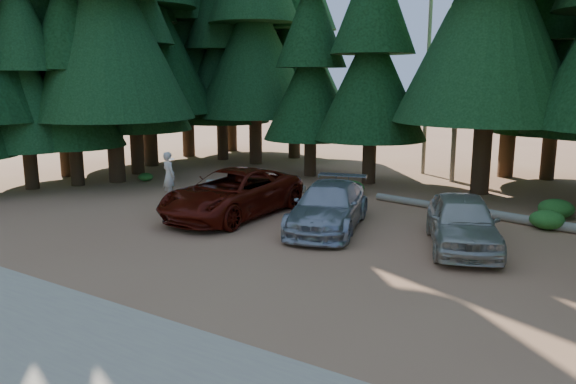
{
  "coord_description": "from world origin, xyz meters",
  "views": [
    {
      "loc": [
        8.75,
        -12.69,
        5.05
      ],
      "look_at": [
        -1.28,
        2.86,
        1.25
      ],
      "focal_mm": 35.0,
      "sensor_mm": 36.0,
      "label": 1
    }
  ],
  "objects_px": {
    "log_left": "(255,186)",
    "silver_minivan_center": "(329,206)",
    "red_pickup": "(233,193)",
    "frisbee_player": "(169,176)",
    "log_right": "(510,217)",
    "silver_minivan_right": "(463,222)",
    "log_mid": "(416,203)"
  },
  "relations": [
    {
      "from": "log_left",
      "to": "log_right",
      "type": "distance_m",
      "value": 11.08
    },
    {
      "from": "silver_minivan_center",
      "to": "log_left",
      "type": "relative_size",
      "value": 1.1
    },
    {
      "from": "log_right",
      "to": "red_pickup",
      "type": "bearing_deg",
      "value": -141.51
    },
    {
      "from": "red_pickup",
      "to": "frisbee_player",
      "type": "bearing_deg",
      "value": -152.7
    },
    {
      "from": "silver_minivan_right",
      "to": "log_right",
      "type": "bearing_deg",
      "value": 59.02
    },
    {
      "from": "log_left",
      "to": "frisbee_player",
      "type": "bearing_deg",
      "value": -102.55
    },
    {
      "from": "silver_minivan_right",
      "to": "log_mid",
      "type": "bearing_deg",
      "value": 101.25
    },
    {
      "from": "log_left",
      "to": "log_right",
      "type": "xyz_separation_m",
      "value": [
        11.08,
        0.17,
        -0.0
      ]
    },
    {
      "from": "silver_minivan_right",
      "to": "log_mid",
      "type": "relative_size",
      "value": 1.34
    },
    {
      "from": "red_pickup",
      "to": "silver_minivan_center",
      "type": "bearing_deg",
      "value": 4.39
    },
    {
      "from": "silver_minivan_center",
      "to": "log_right",
      "type": "xyz_separation_m",
      "value": [
        5.01,
        4.25,
        -0.6
      ]
    },
    {
      "from": "log_left",
      "to": "red_pickup",
      "type": "bearing_deg",
      "value": -77.37
    },
    {
      "from": "log_mid",
      "to": "red_pickup",
      "type": "bearing_deg",
      "value": -126.16
    },
    {
      "from": "silver_minivan_center",
      "to": "log_right",
      "type": "height_order",
      "value": "silver_minivan_center"
    },
    {
      "from": "frisbee_player",
      "to": "silver_minivan_right",
      "type": "bearing_deg",
      "value": -154.24
    },
    {
      "from": "silver_minivan_right",
      "to": "log_left",
      "type": "relative_size",
      "value": 1.0
    },
    {
      "from": "frisbee_player",
      "to": "log_right",
      "type": "bearing_deg",
      "value": -135.97
    },
    {
      "from": "frisbee_player",
      "to": "log_left",
      "type": "distance_m",
      "value": 5.7
    },
    {
      "from": "silver_minivan_center",
      "to": "log_left",
      "type": "bearing_deg",
      "value": 129.51
    },
    {
      "from": "silver_minivan_right",
      "to": "silver_minivan_center",
      "type": "bearing_deg",
      "value": 160.33
    },
    {
      "from": "red_pickup",
      "to": "log_right",
      "type": "relative_size",
      "value": 1.16
    },
    {
      "from": "log_mid",
      "to": "log_right",
      "type": "distance_m",
      "value": 3.74
    },
    {
      "from": "silver_minivan_center",
      "to": "frisbee_player",
      "type": "height_order",
      "value": "frisbee_player"
    },
    {
      "from": "silver_minivan_center",
      "to": "frisbee_player",
      "type": "relative_size",
      "value": 2.95
    },
    {
      "from": "frisbee_player",
      "to": "log_mid",
      "type": "height_order",
      "value": "frisbee_player"
    },
    {
      "from": "log_mid",
      "to": "frisbee_player",
      "type": "bearing_deg",
      "value": -130.3
    },
    {
      "from": "silver_minivan_right",
      "to": "log_right",
      "type": "relative_size",
      "value": 0.9
    },
    {
      "from": "silver_minivan_center",
      "to": "log_right",
      "type": "relative_size",
      "value": 0.99
    },
    {
      "from": "log_left",
      "to": "log_mid",
      "type": "xyz_separation_m",
      "value": [
        7.39,
        0.77,
        -0.02
      ]
    },
    {
      "from": "log_left",
      "to": "log_mid",
      "type": "bearing_deg",
      "value": -8.21
    },
    {
      "from": "log_left",
      "to": "silver_minivan_center",
      "type": "bearing_deg",
      "value": -48.07
    },
    {
      "from": "frisbee_player",
      "to": "log_left",
      "type": "relative_size",
      "value": 0.37
    }
  ]
}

